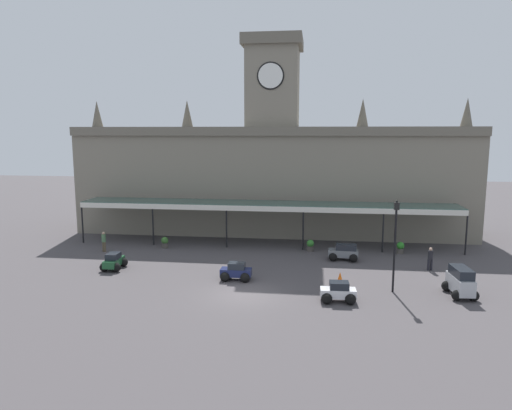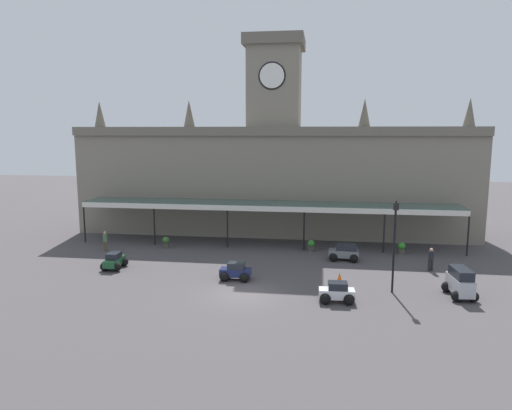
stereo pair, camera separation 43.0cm
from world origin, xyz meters
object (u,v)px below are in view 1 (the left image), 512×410
at_px(victorian_lamppost, 395,237).
at_px(traffic_cone, 340,277).
at_px(car_silver_van, 460,283).
at_px(car_grey_estate, 344,253).
at_px(planter_by_canopy, 400,248).
at_px(car_green_sedan, 114,262).
at_px(planter_forecourt_centre, 165,242).
at_px(pedestrian_near_entrance, 430,258).
at_px(car_white_sedan, 338,293).
at_px(planter_near_kerb, 310,245).
at_px(car_navy_sedan, 236,273).
at_px(pedestrian_beside_cars, 104,241).

distance_m(victorian_lamppost, traffic_cone, 4.70).
bearing_deg(car_silver_van, car_grey_estate, 132.28).
bearing_deg(planter_by_canopy, car_green_sedan, -161.49).
distance_m(planter_by_canopy, planter_forecourt_centre, 19.56).
distance_m(car_grey_estate, pedestrian_near_entrance, 6.26).
distance_m(car_green_sedan, planter_by_canopy, 22.38).
height_order(planter_by_canopy, planter_forecourt_centre, same).
height_order(car_silver_van, victorian_lamppost, victorian_lamppost).
bearing_deg(planter_by_canopy, car_white_sedan, -115.24).
xyz_separation_m(planter_near_kerb, planter_forecourt_centre, (-12.28, -0.51, 0.00)).
relative_size(victorian_lamppost, planter_near_kerb, 5.97).
xyz_separation_m(car_white_sedan, planter_forecourt_centre, (-14.06, 10.97, -0.01)).
bearing_deg(planter_near_kerb, planter_by_canopy, 1.21).
xyz_separation_m(car_white_sedan, victorian_lamppost, (3.43, 2.12, 3.00)).
xyz_separation_m(car_white_sedan, pedestrian_near_entrance, (6.76, 7.12, 0.41)).
distance_m(car_white_sedan, pedestrian_near_entrance, 9.83).
height_order(car_grey_estate, pedestrian_near_entrance, pedestrian_near_entrance).
height_order(pedestrian_near_entrance, victorian_lamppost, victorian_lamppost).
xyz_separation_m(car_grey_estate, traffic_cone, (-0.54, -5.43, -0.22)).
bearing_deg(car_grey_estate, car_silver_van, -47.72).
bearing_deg(car_white_sedan, car_navy_sedan, 154.03).
relative_size(car_grey_estate, pedestrian_near_entrance, 1.38).
bearing_deg(car_navy_sedan, car_white_sedan, -25.97).
bearing_deg(planter_forecourt_centre, car_white_sedan, -37.97).
height_order(car_navy_sedan, victorian_lamppost, victorian_lamppost).
xyz_separation_m(pedestrian_near_entrance, victorian_lamppost, (-3.34, -5.00, 2.59)).
xyz_separation_m(planter_by_canopy, planter_forecourt_centre, (-19.55, -0.67, 0.00)).
height_order(pedestrian_beside_cars, victorian_lamppost, victorian_lamppost).
height_order(planter_near_kerb, planter_forecourt_centre, same).
distance_m(car_silver_van, victorian_lamppost, 4.74).
height_order(car_green_sedan, traffic_cone, car_green_sedan).
bearing_deg(traffic_cone, planter_by_canopy, 57.03).
relative_size(traffic_cone, planter_forecourt_centre, 0.71).
bearing_deg(car_grey_estate, car_white_sedan, -95.19).
bearing_deg(pedestrian_near_entrance, car_grey_estate, 162.06).
distance_m(car_grey_estate, planter_by_canopy, 5.34).
relative_size(pedestrian_beside_cars, planter_by_canopy, 1.74).
bearing_deg(car_navy_sedan, planter_forecourt_centre, 133.92).
bearing_deg(pedestrian_near_entrance, victorian_lamppost, -123.73).
bearing_deg(car_white_sedan, car_silver_van, 14.51).
distance_m(car_green_sedan, planter_forecourt_centre, 6.65).
height_order(car_green_sedan, planter_forecourt_centre, car_green_sedan).
relative_size(pedestrian_near_entrance, victorian_lamppost, 0.29).
distance_m(car_silver_van, car_grey_estate, 9.66).
distance_m(car_silver_van, car_navy_sedan, 13.97).
height_order(car_silver_van, pedestrian_beside_cars, car_silver_van).
height_order(pedestrian_beside_cars, traffic_cone, pedestrian_beside_cars).
relative_size(car_navy_sedan, planter_by_canopy, 2.14).
xyz_separation_m(car_navy_sedan, pedestrian_beside_cars, (-12.06, 5.95, 0.41)).
distance_m(pedestrian_beside_cars, traffic_cone, 19.73).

